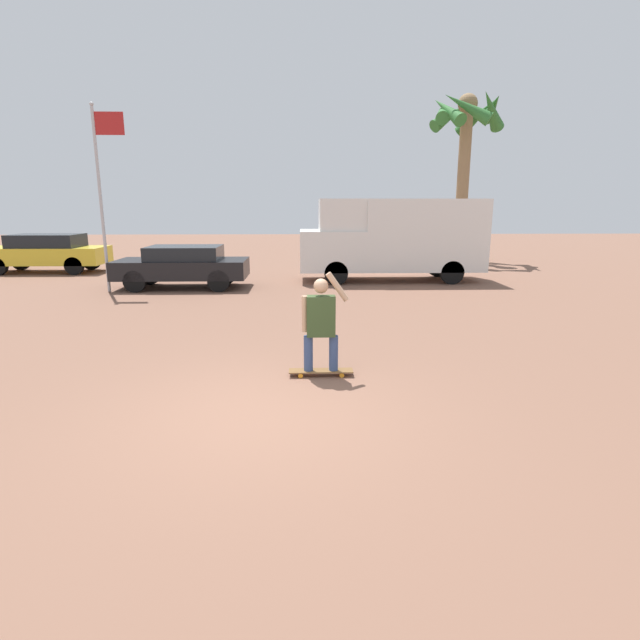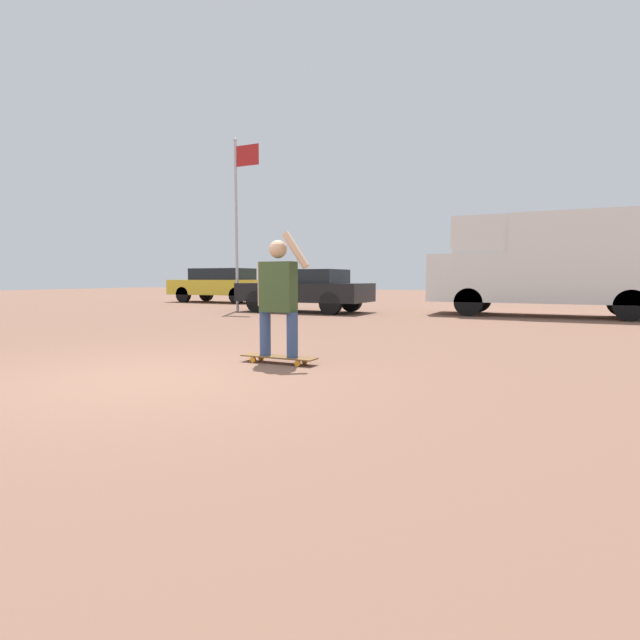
% 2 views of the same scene
% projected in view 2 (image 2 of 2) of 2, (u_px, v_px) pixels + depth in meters
% --- Properties ---
extents(ground_plane, '(80.00, 80.00, 0.00)m').
position_uv_depth(ground_plane, '(142.00, 379.00, 5.28)').
color(ground_plane, brown).
extents(skateboard, '(1.00, 0.23, 0.09)m').
position_uv_depth(skateboard, '(279.00, 357.00, 6.23)').
color(skateboard, brown).
rests_on(skateboard, ground_plane).
extents(person_skateboarder, '(0.72, 0.22, 1.54)m').
position_uv_depth(person_skateboarder, '(278.00, 291.00, 6.16)').
color(person_skateboarder, '#384C7A').
rests_on(person_skateboarder, skateboard).
extents(camper_van, '(6.27, 2.01, 2.80)m').
position_uv_depth(camper_van, '(552.00, 261.00, 13.79)').
color(camper_van, black).
rests_on(camper_van, ground_plane).
extents(parked_car_black, '(4.09, 1.81, 1.33)m').
position_uv_depth(parked_car_black, '(305.00, 289.00, 15.67)').
color(parked_car_black, black).
rests_on(parked_car_black, ground_plane).
extents(parked_car_yellow, '(4.59, 1.80, 1.49)m').
position_uv_depth(parked_car_yellow, '(221.00, 284.00, 21.96)').
color(parked_car_yellow, black).
rests_on(parked_car_yellow, ground_plane).
extents(flagpole, '(0.92, 0.12, 5.46)m').
position_uv_depth(flagpole, '(238.00, 212.00, 15.81)').
color(flagpole, '#B7B7BC').
rests_on(flagpole, ground_plane).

